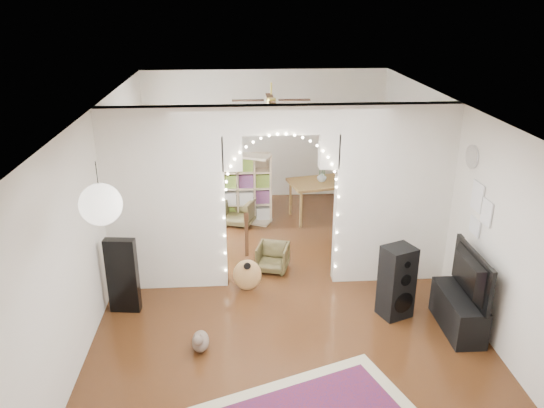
{
  "coord_description": "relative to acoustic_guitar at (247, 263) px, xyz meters",
  "views": [
    {
      "loc": [
        -0.62,
        -7.11,
        4.06
      ],
      "look_at": [
        -0.1,
        0.3,
        1.15
      ],
      "focal_mm": 35.0,
      "sensor_mm": 36.0,
      "label": 1
    }
  ],
  "objects": [
    {
      "name": "wall_back",
      "position": [
        0.51,
        4.0,
        0.89
      ],
      "size": [
        5.0,
        0.02,
        2.7
      ],
      "primitive_type": "cube",
      "color": "silver",
      "rests_on": "floor"
    },
    {
      "name": "fairy_lights",
      "position": [
        0.51,
        0.12,
        1.09
      ],
      "size": [
        1.64,
        0.04,
        1.6
      ],
      "primitive_type": null,
      "color": "#FFEABF",
      "rests_on": "divider_wall"
    },
    {
      "name": "floor",
      "position": [
        0.51,
        0.25,
        -0.46
      ],
      "size": [
        7.5,
        7.5,
        0.0
      ],
      "primitive_type": "plane",
      "color": "black",
      "rests_on": "ground"
    },
    {
      "name": "tv",
      "position": [
        2.71,
        -1.16,
        0.35
      ],
      "size": [
        0.15,
        1.08,
        0.62
      ],
      "primitive_type": "imported",
      "rotation": [
        0.0,
        0.0,
        1.56
      ],
      "color": "black",
      "rests_on": "media_console"
    },
    {
      "name": "media_console",
      "position": [
        2.71,
        -1.16,
        -0.21
      ],
      "size": [
        0.41,
        1.0,
        0.5
      ],
      "primitive_type": "cube",
      "rotation": [
        0.0,
        0.0,
        -0.01
      ],
      "color": "black",
      "rests_on": "floor"
    },
    {
      "name": "guitar_case",
      "position": [
        -1.69,
        -0.42,
        0.08
      ],
      "size": [
        0.43,
        0.18,
        1.08
      ],
      "primitive_type": "cube",
      "rotation": [
        0.0,
        0.0,
        -0.12
      ],
      "color": "black",
      "rests_on": "floor"
    },
    {
      "name": "ceiling_fan",
      "position": [
        0.51,
        2.25,
        1.94
      ],
      "size": [
        1.1,
        1.1,
        0.3
      ],
      "primitive_type": null,
      "color": "gold",
      "rests_on": "ceiling"
    },
    {
      "name": "dining_chair_left",
      "position": [
        0.42,
        0.6,
        -0.24
      ],
      "size": [
        0.58,
        0.59,
        0.43
      ],
      "primitive_type": "imported",
      "rotation": [
        0.0,
        0.0,
        -0.28
      ],
      "color": "brown",
      "rests_on": "floor"
    },
    {
      "name": "wall_left",
      "position": [
        -1.99,
        0.25,
        0.89
      ],
      "size": [
        0.02,
        7.5,
        2.7
      ],
      "primitive_type": "cube",
      "color": "silver",
      "rests_on": "floor"
    },
    {
      "name": "wall_clock",
      "position": [
        2.99,
        -0.35,
        1.64
      ],
      "size": [
        0.03,
        0.31,
        0.31
      ],
      "primitive_type": "cylinder",
      "rotation": [
        0.0,
        1.57,
        0.0
      ],
      "color": "white",
      "rests_on": "wall_right"
    },
    {
      "name": "bookcase",
      "position": [
        -0.11,
        2.69,
        0.21
      ],
      "size": [
        1.31,
        0.84,
        1.33
      ],
      "primitive_type": "cube",
      "rotation": [
        0.0,
        0.0,
        -0.43
      ],
      "color": "tan",
      "rests_on": "floor"
    },
    {
      "name": "flower_vase",
      "position": [
        1.5,
        2.66,
        0.39
      ],
      "size": [
        0.22,
        0.22,
        0.19
      ],
      "primitive_type": "imported",
      "rotation": [
        0.0,
        0.0,
        0.21
      ],
      "color": "silver",
      "rests_on": "dining_table"
    },
    {
      "name": "wall_front",
      "position": [
        0.51,
        -3.5,
        0.89
      ],
      "size": [
        5.0,
        0.02,
        2.7
      ],
      "primitive_type": "cube",
      "color": "silver",
      "rests_on": "floor"
    },
    {
      "name": "dining_chair_right",
      "position": [
        -0.09,
        2.45,
        -0.21
      ],
      "size": [
        0.69,
        0.7,
        0.5
      ],
      "primitive_type": "imported",
      "rotation": [
        0.0,
        0.0,
        -0.37
      ],
      "color": "brown",
      "rests_on": "floor"
    },
    {
      "name": "wall_right",
      "position": [
        3.01,
        0.25,
        0.89
      ],
      "size": [
        0.02,
        7.5,
        2.7
      ],
      "primitive_type": "cube",
      "color": "silver",
      "rests_on": "floor"
    },
    {
      "name": "paper_lantern",
      "position": [
        -1.39,
        -2.15,
        1.79
      ],
      "size": [
        0.4,
        0.4,
        0.4
      ],
      "primitive_type": "sphere",
      "color": "white",
      "rests_on": "ceiling"
    },
    {
      "name": "window",
      "position": [
        -1.96,
        2.05,
        1.04
      ],
      "size": [
        0.04,
        1.2,
        1.4
      ],
      "primitive_type": "cube",
      "color": "white",
      "rests_on": "wall_left"
    },
    {
      "name": "acoustic_guitar",
      "position": [
        0.0,
        0.0,
        0.0
      ],
      "size": [
        0.44,
        0.22,
        1.05
      ],
      "rotation": [
        0.0,
        0.0,
        0.19
      ],
      "color": "#B9834A",
      "rests_on": "floor"
    },
    {
      "name": "floor_speaker",
      "position": [
        1.98,
        -0.79,
        0.05
      ],
      "size": [
        0.49,
        0.46,
        1.02
      ],
      "rotation": [
        0.0,
        0.0,
        0.39
      ],
      "color": "black",
      "rests_on": "floor"
    },
    {
      "name": "dining_table",
      "position": [
        1.5,
        2.66,
        0.22
      ],
      "size": [
        1.34,
        1.03,
        0.76
      ],
      "rotation": [
        0.0,
        0.0,
        0.21
      ],
      "color": "brown",
      "rests_on": "floor"
    },
    {
      "name": "ceiling",
      "position": [
        0.51,
        0.25,
        2.24
      ],
      "size": [
        5.0,
        7.5,
        0.02
      ],
      "primitive_type": "cube",
      "color": "white",
      "rests_on": "wall_back"
    },
    {
      "name": "tabby_cat",
      "position": [
        -0.62,
        -1.39,
        -0.32
      ],
      "size": [
        0.25,
        0.5,
        0.33
      ],
      "rotation": [
        0.0,
        0.0,
        -0.13
      ],
      "color": "brown",
      "rests_on": "floor"
    },
    {
      "name": "picture_frames",
      "position": [
        2.99,
        -0.75,
        1.04
      ],
      "size": [
        0.02,
        0.5,
        0.7
      ],
      "primitive_type": null,
      "color": "white",
      "rests_on": "wall_right"
    },
    {
      "name": "divider_wall",
      "position": [
        0.51,
        0.25,
        0.97
      ],
      "size": [
        5.0,
        0.2,
        2.7
      ],
      "color": "silver",
      "rests_on": "floor"
    }
  ]
}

